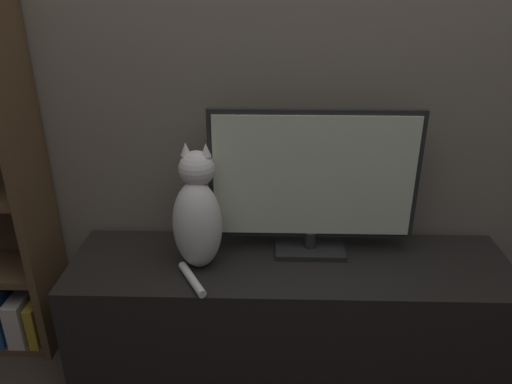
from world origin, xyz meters
name	(u,v)px	position (x,y,z in m)	size (l,w,h in m)	color
wall_back	(295,3)	(0.00, 1.22, 1.30)	(4.80, 0.05, 2.60)	#756B5B
tv_stand	(289,311)	(0.00, 0.96, 0.22)	(1.60, 0.44, 0.44)	black
tv	(313,181)	(0.08, 1.05, 0.72)	(0.74, 0.15, 0.54)	black
cat	(198,216)	(-0.33, 0.94, 0.63)	(0.19, 0.30, 0.45)	silver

